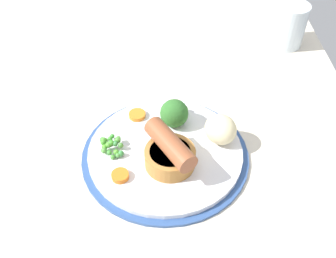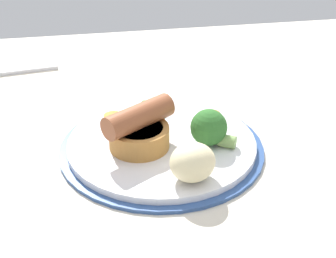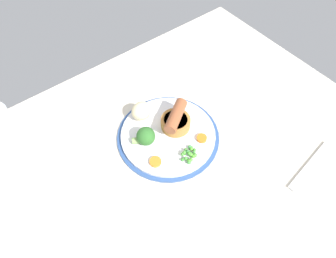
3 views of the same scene
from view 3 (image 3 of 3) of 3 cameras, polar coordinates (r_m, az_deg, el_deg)
dining_table at (r=77.23cm, az=0.46°, el=-5.61°), size 110.00×80.00×3.00cm
dinner_plate at (r=78.54cm, az=0.02°, el=-1.20°), size 26.83×26.83×1.40cm
sausage_pudding at (r=77.29cm, az=1.47°, el=1.67°), size 9.76×7.85×5.95cm
pea_pile at (r=73.58cm, az=4.08°, el=-4.88°), size 5.04×4.18×1.81cm
broccoli_floret_near at (r=74.78cm, az=-4.34°, el=-1.40°), size 5.91×4.89×4.77cm
potato_chunk_1 at (r=79.71cm, az=-5.12°, el=3.43°), size 7.05×6.81×4.58cm
carrot_slice_0 at (r=73.20cm, az=-2.59°, el=-6.05°), size 4.11×4.11×0.74cm
carrot_slice_3 at (r=76.98cm, az=6.43°, el=-1.76°), size 3.38×3.38×0.86cm
fork at (r=82.05cm, az=25.45°, el=-6.26°), size 18.05×4.00×0.60cm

